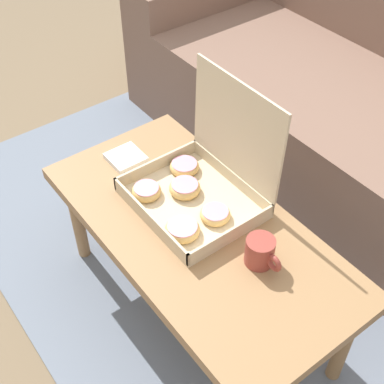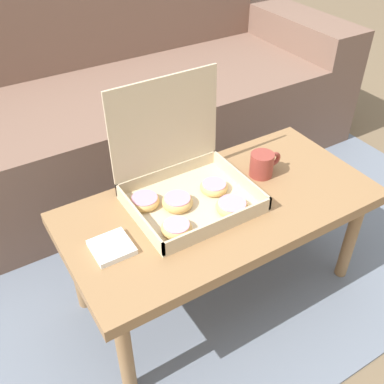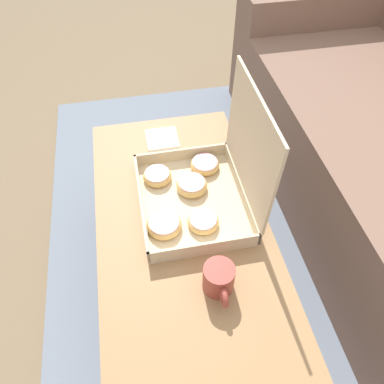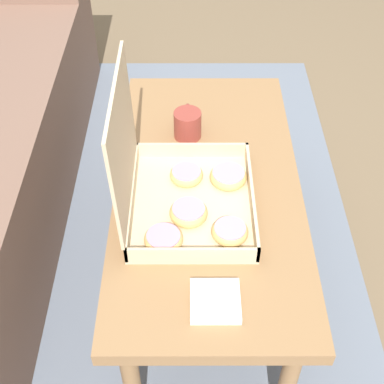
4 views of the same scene
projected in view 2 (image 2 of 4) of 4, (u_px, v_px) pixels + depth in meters
The scene contains 7 objects.
ground_plane at pixel (198, 266), 1.78m from camera, with size 12.00×12.00×0.00m, color #756047.
area_rug at pixel (161, 222), 1.98m from camera, with size 2.54×1.90×0.01m, color slate.
couch at pixel (106, 112), 2.14m from camera, with size 2.42×0.86×0.87m.
coffee_table at pixel (221, 214), 1.46m from camera, with size 1.01×0.50×0.42m.
pastry_box at pixel (185, 185), 1.40m from camera, with size 0.38×0.33×0.37m.
coffee_mug at pixel (262, 164), 1.52m from camera, with size 0.12×0.08×0.08m.
napkin_stack at pixel (112, 247), 1.26m from camera, with size 0.11×0.11×0.02m.
Camera 2 is at (-0.66, -1.02, 1.33)m, focal length 42.00 mm.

